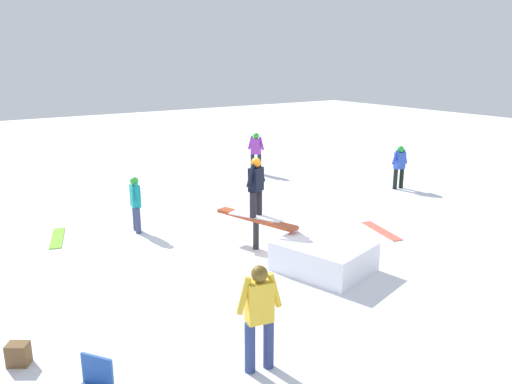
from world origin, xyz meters
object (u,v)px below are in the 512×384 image
main_rider_on_rail (256,188)px  bystander_blue (399,165)px  bystander_teal (136,201)px  backpack_on_snow (18,354)px  bystander_purple (256,151)px  loose_snowboard_coral (381,231)px  bystander_yellow (259,312)px  rail_feature (256,222)px  loose_snowboard_lime (57,238)px

main_rider_on_rail → bystander_blue: (1.89, -7.11, -0.65)m
main_rider_on_rail → bystander_blue: bearing=-100.1°
bystander_teal → backpack_on_snow: (-4.54, 3.54, -0.64)m
bystander_teal → bystander_purple: bystander_purple is taller
bystander_blue → loose_snowboard_coral: bearing=43.8°
bystander_blue → bystander_purple: (4.63, 2.72, 0.05)m
bystander_purple → bystander_yellow: bearing=-70.7°
rail_feature → bystander_teal: size_ratio=1.55×
rail_feature → main_rider_on_rail: 0.82m
main_rider_on_rail → loose_snowboard_lime: (3.32, 3.70, -1.47)m
main_rider_on_rail → bystander_blue: main_rider_on_rail is taller
backpack_on_snow → main_rider_on_rail: bearing=-127.1°
bystander_yellow → main_rider_on_rail: bearing=68.3°
bystander_blue → bystander_teal: size_ratio=1.02×
bystander_teal → loose_snowboard_coral: size_ratio=0.96×
bystander_purple → loose_snowboard_coral: bearing=-45.0°
bystander_blue → bystander_purple: 5.37m
bystander_yellow → bystander_purple: (10.41, -6.95, -0.02)m
bystander_blue → backpack_on_snow: bearing=24.8°
loose_snowboard_lime → bystander_blue: bearing=-80.9°
loose_snowboard_lime → backpack_on_snow: 5.44m
main_rider_on_rail → loose_snowboard_lime: main_rider_on_rail is taller
main_rider_on_rail → bystander_purple: size_ratio=0.89×
rail_feature → loose_snowboard_coral: bearing=-118.8°
rail_feature → bystander_purple: 7.87m
rail_feature → main_rider_on_rail: bearing=0.0°
bystander_yellow → bystander_teal: 6.62m
bystander_yellow → backpack_on_snow: (2.04, 2.84, -0.73)m
bystander_purple → loose_snowboard_lime: 8.74m
rail_feature → loose_snowboard_coral: 3.51m
backpack_on_snow → bystander_yellow: bearing=178.4°
bystander_blue → bystander_teal: (0.80, 8.97, -0.02)m
rail_feature → backpack_on_snow: 5.73m
bystander_teal → loose_snowboard_lime: bearing=-100.9°
rail_feature → loose_snowboard_lime: size_ratio=1.50×
bystander_purple → bystander_teal: bearing=-95.5°
rail_feature → backpack_on_snow: rail_feature is taller
loose_snowboard_coral → backpack_on_snow: size_ratio=4.43×
bystander_blue → loose_snowboard_lime: 10.93m
backpack_on_snow → loose_snowboard_coral: bearing=-139.1°
rail_feature → bystander_yellow: (-3.89, 2.56, 0.25)m
bystander_teal → bystander_blue: bearing=92.8°
bystander_teal → bystander_purple: (3.83, -6.25, 0.07)m
rail_feature → bystander_blue: size_ratio=1.52×
loose_snowboard_lime → loose_snowboard_coral: bearing=-103.6°
rail_feature → main_rider_on_rail: main_rider_on_rail is taller
bystander_yellow → loose_snowboard_lime: 7.35m
main_rider_on_rail → loose_snowboard_coral: 3.75m
bystander_teal → bystander_yellow: bearing=1.9°
bystander_yellow → backpack_on_snow: bearing=156.0°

